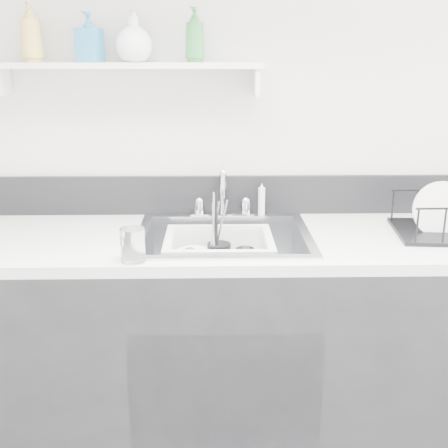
{
  "coord_description": "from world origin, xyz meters",
  "views": [
    {
      "loc": [
        -0.04,
        -0.77,
        1.56
      ],
      "look_at": [
        0.0,
        1.14,
        0.98
      ],
      "focal_mm": 45.0,
      "sensor_mm": 36.0,
      "label": 1
    }
  ],
  "objects": [
    {
      "name": "tumbler_in_tub",
      "position": [
        0.08,
        1.2,
        0.82
      ],
      "size": [
        0.09,
        0.09,
        0.1
      ],
      "primitive_type": "cylinder",
      "rotation": [
        0.0,
        0.0,
        0.38
      ],
      "color": "white",
      "rests_on": "wash_tub"
    },
    {
      "name": "counter_run",
      "position": [
        0.0,
        1.19,
        0.46
      ],
      "size": [
        3.2,
        0.62,
        0.92
      ],
      "color": "black",
      "rests_on": "ground"
    },
    {
      "name": "soap_bottle_d",
      "position": [
        -0.1,
        1.4,
        1.63
      ],
      "size": [
        0.1,
        0.1,
        0.19
      ],
      "primitive_type": "imported",
      "rotation": [
        0.0,
        0.0,
        -0.41
      ],
      "color": "#2D7A37",
      "rests_on": "wall_shelf"
    },
    {
      "name": "sink",
      "position": [
        0.0,
        1.19,
        0.83
      ],
      "size": [
        0.64,
        0.52,
        0.2
      ],
      "primitive_type": null,
      "color": "silver",
      "rests_on": "counter_run"
    },
    {
      "name": "soap_bottle_a",
      "position": [
        -0.71,
        1.42,
        1.64
      ],
      "size": [
        0.09,
        0.09,
        0.21
      ],
      "primitive_type": "imported",
      "rotation": [
        0.0,
        0.0,
        0.1
      ],
      "color": "#E7BF55",
      "rests_on": "wall_shelf"
    },
    {
      "name": "backsplash",
      "position": [
        0.0,
        1.49,
        1.0
      ],
      "size": [
        3.2,
        0.02,
        0.16
      ],
      "primitive_type": "cube",
      "color": "black",
      "rests_on": "counter_run"
    },
    {
      "name": "wash_tub",
      "position": [
        -0.02,
        1.21,
        0.83
      ],
      "size": [
        0.42,
        0.35,
        0.16
      ],
      "primitive_type": null,
      "rotation": [
        0.0,
        0.0,
        0.06
      ],
      "color": "silver",
      "rests_on": "sink"
    },
    {
      "name": "tumbler_counter",
      "position": [
        -0.3,
        0.93,
        0.98
      ],
      "size": [
        0.1,
        0.1,
        0.11
      ],
      "primitive_type": "cylinder",
      "rotation": [
        0.0,
        0.0,
        0.4
      ],
      "color": "white",
      "rests_on": "counter_run"
    },
    {
      "name": "plate_stack",
      "position": [
        -0.11,
        1.16,
        0.79
      ],
      "size": [
        0.24,
        0.24,
        0.1
      ],
      "rotation": [
        0.0,
        0.0,
        -0.41
      ],
      "color": "white",
      "rests_on": "wash_tub"
    },
    {
      "name": "ladle",
      "position": [
        -0.07,
        1.17,
        0.81
      ],
      "size": [
        0.29,
        0.25,
        0.08
      ],
      "primitive_type": null,
      "rotation": [
        0.0,
        0.0,
        -0.62
      ],
      "color": "silver",
      "rests_on": "wash_tub"
    },
    {
      "name": "soap_bottle_c",
      "position": [
        -0.33,
        1.4,
        1.62
      ],
      "size": [
        0.14,
        0.14,
        0.18
      ],
      "primitive_type": "imported",
      "rotation": [
        0.0,
        0.0,
        0.03
      ],
      "color": "silver",
      "rests_on": "wall_shelf"
    },
    {
      "name": "soap_bottle_b",
      "position": [
        -0.49,
        1.4,
        1.62
      ],
      "size": [
        0.1,
        0.1,
        0.18
      ],
      "primitive_type": "imported",
      "rotation": [
        0.0,
        0.0,
        -0.33
      ],
      "color": "teal",
      "rests_on": "wall_shelf"
    },
    {
      "name": "wall_shelf",
      "position": [
        -0.35,
        1.42,
        1.51
      ],
      "size": [
        1.0,
        0.16,
        0.12
      ],
      "color": "silver",
      "rests_on": "room_shell"
    },
    {
      "name": "side_sprayer",
      "position": [
        0.16,
        1.44,
        0.99
      ],
      "size": [
        0.03,
        0.03,
        0.14
      ],
      "primitive_type": "cylinder",
      "color": "silver",
      "rests_on": "counter_run"
    },
    {
      "name": "faucet",
      "position": [
        0.0,
        1.44,
        0.98
      ],
      "size": [
        0.26,
        0.18,
        0.23
      ],
      "color": "silver",
      "rests_on": "counter_run"
    },
    {
      "name": "utensil_cup",
      "position": [
        -0.02,
        1.22,
        0.83
      ],
      "size": [
        0.09,
        0.09,
        0.3
      ],
      "rotation": [
        0.0,
        0.0,
        -0.11
      ],
      "color": "black",
      "rests_on": "wash_tub"
    },
    {
      "name": "bowl_small",
      "position": [
        0.06,
        1.11,
        0.78
      ],
      "size": [
        0.11,
        0.11,
        0.03
      ],
      "primitive_type": "imported",
      "rotation": [
        0.0,
        0.0,
        0.06
      ],
      "color": "white",
      "rests_on": "wash_tub"
    }
  ]
}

